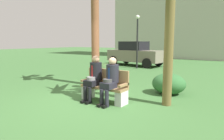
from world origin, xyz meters
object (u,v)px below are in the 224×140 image
seated_man_right (110,78)px  parked_car_near (135,54)px  seated_man_left (94,76)px  shrub_mid_lawn (169,84)px  park_bench (105,87)px  street_lamp (137,36)px  shrub_near_bench (104,71)px

seated_man_right → parked_car_near: size_ratio=0.31×
seated_man_left → shrub_mid_lawn: (1.52, 1.92, -0.38)m
park_bench → street_lamp: street_lamp is taller
shrub_mid_lawn → parked_car_near: (-4.56, 6.22, 0.50)m
seated_man_right → street_lamp: 7.55m
street_lamp → shrub_mid_lawn: bearing=-52.8°
parked_car_near → street_lamp: size_ratio=1.23×
seated_man_right → seated_man_left: bearing=179.7°
park_bench → parked_car_near: (-3.34, 8.02, 0.44)m
seated_man_right → shrub_near_bench: (-2.44, 2.91, -0.35)m
park_bench → shrub_near_bench: bearing=127.7°
parked_car_near → street_lamp: (0.81, -1.27, 1.19)m
seated_man_right → parked_car_near: 8.92m
seated_man_right → street_lamp: bearing=112.3°
seated_man_right → street_lamp: (-2.82, 6.88, 1.32)m
shrub_near_bench → street_lamp: bearing=95.5°
shrub_mid_lawn → street_lamp: (-3.76, 4.95, 1.69)m
park_bench → shrub_mid_lawn: 2.17m
seated_man_right → parked_car_near: parked_car_near is taller
seated_man_left → seated_man_right: seated_man_left is taller
park_bench → seated_man_right: size_ratio=1.09×
seated_man_right → shrub_mid_lawn: 2.18m
shrub_mid_lawn → parked_car_near: 7.73m
park_bench → shrub_near_bench: 3.52m
seated_man_left → shrub_near_bench: bearing=122.5°
seated_man_left → parked_car_near: bearing=110.5°
shrub_near_bench → seated_man_right: bearing=-50.1°
shrub_near_bench → street_lamp: size_ratio=0.34×
shrub_near_bench → street_lamp: 4.32m
park_bench → parked_car_near: 8.70m
shrub_mid_lawn → seated_man_right: bearing=-116.0°
parked_car_near → park_bench: bearing=-67.4°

